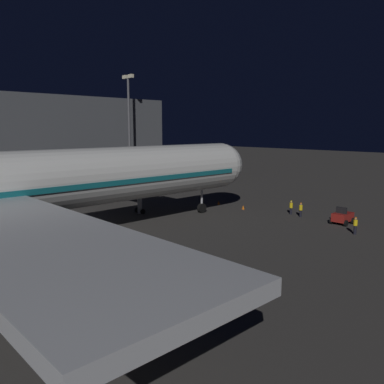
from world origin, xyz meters
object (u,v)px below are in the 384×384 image
object	(u,v)px
pushback_tug	(343,217)
ground_crew_under_port_wing	(301,209)
jet_bridge	(110,164)
apron_floodlight_mast	(129,123)
ground_crew_marshaller_fwd	(355,225)
ground_crew_by_belt_loader	(291,207)
traffic_cone_nose_port	(243,207)
traffic_cone_nose_starboard	(219,203)

from	to	relation	value
pushback_tug	ground_crew_under_port_wing	distance (m)	5.08
jet_bridge	apron_floodlight_mast	size ratio (longest dim) A/B	1.10
ground_crew_marshaller_fwd	apron_floodlight_mast	bearing A→B (deg)	-3.77
ground_crew_by_belt_loader	ground_crew_under_port_wing	xyz separation A→B (m)	(-1.61, 0.43, 0.01)
traffic_cone_nose_port	pushback_tug	bearing A→B (deg)	-172.10
pushback_tug	jet_bridge	bearing A→B (deg)	26.18
ground_crew_under_port_wing	traffic_cone_nose_port	bearing A→B (deg)	10.71
jet_bridge	ground_crew_by_belt_loader	world-z (taller)	jet_bridge
jet_bridge	traffic_cone_nose_starboard	bearing A→B (deg)	-130.09
jet_bridge	traffic_cone_nose_port	distance (m)	18.80
traffic_cone_nose_port	ground_crew_marshaller_fwd	bearing A→B (deg)	174.27
apron_floodlight_mast	ground_crew_marshaller_fwd	distance (m)	44.67
jet_bridge	ground_crew_by_belt_loader	bearing A→B (deg)	-146.51
pushback_tug	ground_crew_by_belt_loader	distance (m)	6.69
ground_crew_by_belt_loader	traffic_cone_nose_starboard	size ratio (longest dim) A/B	3.18
ground_crew_marshaller_fwd	ground_crew_under_port_wing	distance (m)	8.56
apron_floodlight_mast	pushback_tug	size ratio (longest dim) A/B	8.07
pushback_tug	ground_crew_marshaller_fwd	size ratio (longest dim) A/B	1.38
pushback_tug	ground_crew_by_belt_loader	bearing A→B (deg)	-0.95
ground_crew_marshaller_fwd	traffic_cone_nose_port	xyz separation A→B (m)	(15.65, -1.57, -0.71)
pushback_tug	ground_crew_by_belt_loader	xyz separation A→B (m)	(6.68, -0.11, 0.18)
apron_floodlight_mast	ground_crew_under_port_wing	world-z (taller)	apron_floodlight_mast
ground_crew_by_belt_loader	ground_crew_under_port_wing	distance (m)	1.67
apron_floodlight_mast	ground_crew_under_port_wing	size ratio (longest dim) A/B	11.29
ground_crew_marshaller_fwd	traffic_cone_nose_port	distance (m)	15.74
ground_crew_marshaller_fwd	jet_bridge	bearing A→B (deg)	18.27
pushback_tug	traffic_cone_nose_port	bearing A→B (deg)	7.90
apron_floodlight_mast	traffic_cone_nose_port	bearing A→B (deg)	177.34
jet_bridge	ground_crew_by_belt_loader	xyz separation A→B (m)	(-19.97, -13.21, -4.82)
ground_crew_marshaller_fwd	ground_crew_under_port_wing	xyz separation A→B (m)	(8.01, -3.01, -0.02)
ground_crew_by_belt_loader	traffic_cone_nose_starboard	bearing A→B (deg)	10.19
jet_bridge	pushback_tug	bearing A→B (deg)	-153.82
apron_floodlight_mast	pushback_tug	bearing A→B (deg)	-179.32
traffic_cone_nose_starboard	pushback_tug	bearing A→B (deg)	-174.12
ground_crew_by_belt_loader	traffic_cone_nose_starboard	world-z (taller)	ground_crew_by_belt_loader
ground_crew_marshaller_fwd	traffic_cone_nose_port	bearing A→B (deg)	-5.73
pushback_tug	traffic_cone_nose_port	xyz separation A→B (m)	(12.70, 1.76, -0.51)
ground_crew_under_port_wing	traffic_cone_nose_port	world-z (taller)	ground_crew_under_port_wing
ground_crew_by_belt_loader	ground_crew_under_port_wing	world-z (taller)	ground_crew_under_port_wing
ground_crew_by_belt_loader	traffic_cone_nose_starboard	distance (m)	10.61
ground_crew_marshaller_fwd	traffic_cone_nose_starboard	bearing A→B (deg)	-4.48
traffic_cone_nose_starboard	ground_crew_marshaller_fwd	bearing A→B (deg)	175.52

